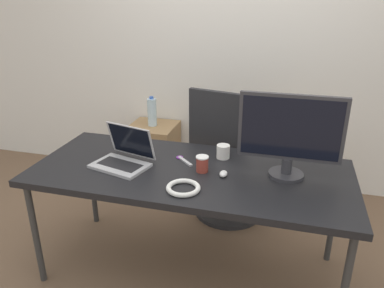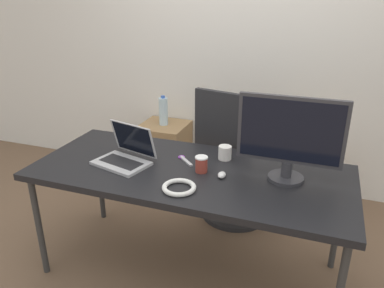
% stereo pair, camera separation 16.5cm
% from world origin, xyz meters
% --- Properties ---
extents(ground_plane, '(14.00, 14.00, 0.00)m').
position_xyz_m(ground_plane, '(0.00, 0.00, 0.00)').
color(ground_plane, brown).
extents(wall_back, '(10.00, 0.05, 2.60)m').
position_xyz_m(wall_back, '(0.00, 1.40, 1.30)').
color(wall_back, silver).
rests_on(wall_back, ground_plane).
extents(desk, '(1.89, 0.81, 0.74)m').
position_xyz_m(desk, '(0.00, 0.00, 0.69)').
color(desk, black).
rests_on(desk, ground_plane).
extents(office_chair, '(0.58, 0.61, 1.09)m').
position_xyz_m(office_chair, '(0.10, 0.70, 0.42)').
color(office_chair, '#232326').
rests_on(office_chair, ground_plane).
extents(cabinet_left, '(0.43, 0.43, 0.56)m').
position_xyz_m(cabinet_left, '(-0.69, 1.15, 0.28)').
color(cabinet_left, '#99754C').
rests_on(cabinet_left, ground_plane).
extents(cabinet_right, '(0.43, 0.43, 0.56)m').
position_xyz_m(cabinet_right, '(0.54, 1.15, 0.28)').
color(cabinet_right, '#99754C').
rests_on(cabinet_right, ground_plane).
extents(water_bottle, '(0.08, 0.08, 0.28)m').
position_xyz_m(water_bottle, '(-0.69, 1.16, 0.69)').
color(water_bottle, silver).
rests_on(water_bottle, cabinet_left).
extents(laptop_center, '(0.37, 0.35, 0.23)m').
position_xyz_m(laptop_center, '(-0.41, -0.03, 0.79)').
color(laptop_center, '#ADADB2').
rests_on(laptop_center, desk).
extents(monitor, '(0.57, 0.20, 0.48)m').
position_xyz_m(monitor, '(0.55, 0.07, 0.99)').
color(monitor, '#2D2D33').
rests_on(monitor, desk).
extents(mouse, '(0.04, 0.07, 0.03)m').
position_xyz_m(mouse, '(0.21, -0.03, 0.75)').
color(mouse, silver).
rests_on(mouse, desk).
extents(coffee_cup_white, '(0.08, 0.08, 0.09)m').
position_xyz_m(coffee_cup_white, '(0.16, 0.22, 0.78)').
color(coffee_cup_white, white).
rests_on(coffee_cup_white, desk).
extents(coffee_cup_brown, '(0.08, 0.08, 0.10)m').
position_xyz_m(coffee_cup_brown, '(0.07, 0.00, 0.79)').
color(coffee_cup_brown, maroon).
rests_on(coffee_cup_brown, desk).
extents(cable_coil, '(0.18, 0.18, 0.03)m').
position_xyz_m(cable_coil, '(0.03, -0.24, 0.75)').
color(cable_coil, white).
rests_on(cable_coil, desk).
extents(scissors, '(0.14, 0.14, 0.01)m').
position_xyz_m(scissors, '(-0.08, 0.11, 0.74)').
color(scissors, '#B2B2B7').
rests_on(scissors, desk).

